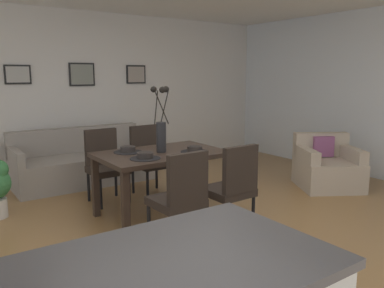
% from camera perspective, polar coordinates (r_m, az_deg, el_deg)
% --- Properties ---
extents(ground_plane, '(9.00, 9.00, 0.00)m').
position_cam_1_polar(ground_plane, '(4.08, 0.21, -13.10)').
color(ground_plane, olive).
extents(back_wall_panel, '(9.00, 0.10, 2.60)m').
position_cam_1_polar(back_wall_panel, '(6.68, -16.10, 7.09)').
color(back_wall_panel, silver).
rests_on(back_wall_panel, ground).
extents(side_window_wall, '(0.10, 6.30, 2.60)m').
position_cam_1_polar(side_window_wall, '(6.77, 24.47, 6.61)').
color(side_window_wall, white).
rests_on(side_window_wall, ground).
extents(dining_table, '(1.40, 0.91, 0.74)m').
position_cam_1_polar(dining_table, '(4.46, -4.44, -2.31)').
color(dining_table, '#33261E').
rests_on(dining_table, ground).
extents(dining_chair_near_left, '(0.45, 0.45, 0.92)m').
position_cam_1_polar(dining_chair_near_left, '(3.66, -1.63, -7.31)').
color(dining_chair_near_left, black).
rests_on(dining_chair_near_left, ground).
extents(dining_chair_near_right, '(0.45, 0.45, 0.92)m').
position_cam_1_polar(dining_chair_near_right, '(5.10, -12.47, -2.55)').
color(dining_chair_near_right, black).
rests_on(dining_chair_near_right, ground).
extents(dining_chair_far_left, '(0.45, 0.45, 0.92)m').
position_cam_1_polar(dining_chair_far_left, '(4.00, 5.90, -5.84)').
color(dining_chair_far_left, black).
rests_on(dining_chair_far_left, ground).
extents(dining_chair_far_right, '(0.46, 0.46, 0.92)m').
position_cam_1_polar(dining_chair_far_right, '(5.35, -6.28, -1.76)').
color(dining_chair_far_right, black).
rests_on(dining_chair_far_right, ground).
extents(centerpiece_vase, '(0.21, 0.23, 0.73)m').
position_cam_1_polar(centerpiece_vase, '(4.40, -4.51, 2.45)').
color(centerpiece_vase, '#232326').
rests_on(centerpiece_vase, dining_table).
extents(placemat_near_left, '(0.32, 0.32, 0.01)m').
position_cam_1_polar(placemat_near_left, '(4.12, -6.80, -2.08)').
color(placemat_near_left, black).
rests_on(placemat_near_left, dining_table).
extents(bowl_near_left, '(0.17, 0.17, 0.07)m').
position_cam_1_polar(bowl_near_left, '(4.11, -6.81, -1.57)').
color(bowl_near_left, '#2D2826').
rests_on(bowl_near_left, dining_table).
extents(placemat_near_right, '(0.32, 0.32, 0.01)m').
position_cam_1_polar(placemat_near_right, '(4.47, -9.27, -1.16)').
color(placemat_near_right, black).
rests_on(placemat_near_right, dining_table).
extents(bowl_near_right, '(0.17, 0.17, 0.07)m').
position_cam_1_polar(bowl_near_right, '(4.47, -9.28, -0.69)').
color(bowl_near_right, '#2D2826').
rests_on(bowl_near_right, dining_table).
extents(placemat_far_left, '(0.32, 0.32, 0.01)m').
position_cam_1_polar(placemat_far_left, '(4.44, 0.39, -1.11)').
color(placemat_far_left, black).
rests_on(placemat_far_left, dining_table).
extents(bowl_far_left, '(0.17, 0.17, 0.07)m').
position_cam_1_polar(bowl_far_left, '(4.43, 0.39, -0.64)').
color(bowl_far_left, '#2D2826').
rests_on(bowl_far_left, dining_table).
extents(sofa, '(2.00, 0.84, 0.80)m').
position_cam_1_polar(sofa, '(6.12, -15.48, -2.81)').
color(sofa, gray).
rests_on(sofa, ground).
extents(armchair, '(1.10, 1.10, 0.75)m').
position_cam_1_polar(armchair, '(5.97, 19.00, -3.24)').
color(armchair, '#B7A893').
rests_on(armchair, ground).
extents(framed_picture_left, '(0.37, 0.03, 0.28)m').
position_cam_1_polar(framed_picture_left, '(6.37, -23.96, 9.20)').
color(framed_picture_left, black).
extents(framed_picture_center, '(0.41, 0.03, 0.37)m').
position_cam_1_polar(framed_picture_center, '(6.62, -15.67, 9.69)').
color(framed_picture_center, black).
extents(framed_picture_right, '(0.36, 0.03, 0.32)m').
position_cam_1_polar(framed_picture_right, '(7.00, -8.12, 9.96)').
color(framed_picture_right, black).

